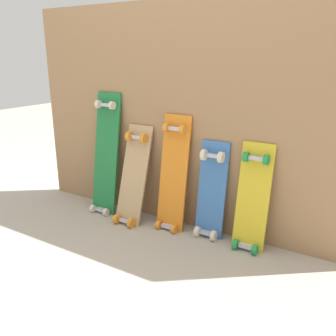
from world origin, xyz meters
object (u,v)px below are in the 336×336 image
(skateboard_orange, at_px, (173,178))
(skateboard_yellow, at_px, (252,203))
(skateboard_natural, at_px, (133,179))
(skateboard_blue, at_px, (211,195))
(skateboard_green, at_px, (106,158))

(skateboard_orange, bearing_deg, skateboard_yellow, 0.58)
(skateboard_natural, xyz_separation_m, skateboard_blue, (0.57, 0.07, -0.02))
(skateboard_orange, xyz_separation_m, skateboard_yellow, (0.55, 0.01, -0.06))
(skateboard_natural, relative_size, skateboard_blue, 1.08)
(skateboard_green, height_order, skateboard_blue, skateboard_green)
(skateboard_orange, bearing_deg, skateboard_natural, -170.39)
(skateboard_orange, bearing_deg, skateboard_blue, 3.71)
(skateboard_green, relative_size, skateboard_blue, 1.39)
(skateboard_green, distance_m, skateboard_yellow, 1.13)
(skateboard_yellow, bearing_deg, skateboard_orange, -179.42)
(skateboard_blue, bearing_deg, skateboard_yellow, -2.52)
(skateboard_green, relative_size, skateboard_orange, 1.14)
(skateboard_natural, height_order, skateboard_yellow, skateboard_natural)
(skateboard_natural, bearing_deg, skateboard_blue, 6.80)
(skateboard_natural, height_order, skateboard_orange, skateboard_orange)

